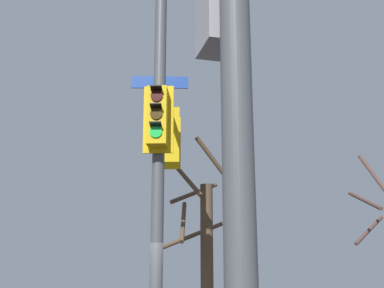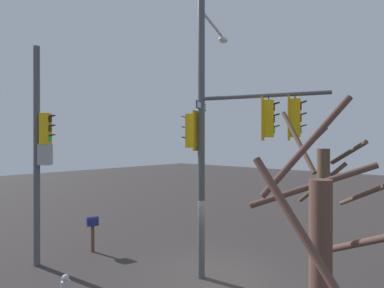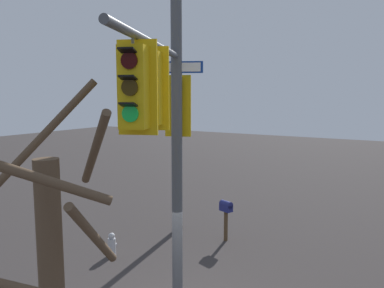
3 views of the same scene
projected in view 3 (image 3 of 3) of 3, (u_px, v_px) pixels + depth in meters
main_signal_pole_assembly at (176, 91)px, 7.11m from camera, size 4.91×3.46×9.04m
secondary_pole_assembly at (180, 120)px, 13.75m from camera, size 0.68×0.60×7.80m
fire_hydrant at (112, 245)px, 11.88m from camera, size 0.38×0.24×0.73m
mailbox at (226, 209)px, 13.00m from camera, size 0.38×0.50×1.41m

